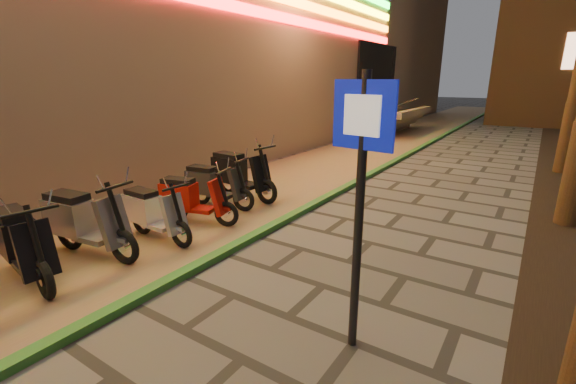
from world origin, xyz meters
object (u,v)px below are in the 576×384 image
Objects in this scene: scooter_6 at (82,221)px; scooter_7 at (151,212)px; scooter_10 at (238,173)px; scooter_5 at (21,242)px; scooter_9 at (212,185)px; pedestrian_sign at (360,180)px; scooter_8 at (190,198)px.

scooter_6 is 1.05m from scooter_7.
scooter_10 is at bearing 81.46° from scooter_6.
scooter_9 is at bearing 98.89° from scooter_5.
scooter_9 is at bearing 157.88° from pedestrian_sign.
scooter_5 is 4.51m from scooter_10.
scooter_5 is (-4.33, -1.18, -1.24)m from pedestrian_sign.
scooter_8 is 1.79m from scooter_10.
scooter_6 reaches higher than scooter_5.
scooter_7 is at bearing 61.35° from scooter_6.
pedestrian_sign is 1.53× the size of scooter_6.
scooter_5 is 1.10× the size of scooter_8.
scooter_5 is 2.77m from scooter_8.
scooter_10 reaches higher than scooter_7.
scooter_8 reaches higher than scooter_7.
scooter_7 is (0.32, 1.85, -0.06)m from scooter_5.
pedestrian_sign reaches higher than scooter_8.
pedestrian_sign is 4.56m from scooter_6.
scooter_10 is (-0.03, 4.51, 0.04)m from scooter_5.
scooter_9 is (-0.02, 3.67, -0.04)m from scooter_5.
scooter_7 is at bearing 88.81° from scooter_5.
scooter_5 is at bearing -84.57° from scooter_10.
pedestrian_sign is 5.62m from scooter_10.
pedestrian_sign is 1.58× the size of scooter_5.
scooter_9 is 0.84m from scooter_10.
scooter_7 is at bearing -103.96° from scooter_8.
scooter_10 reaches higher than scooter_9.
pedestrian_sign reaches higher than scooter_5.
pedestrian_sign is 4.52m from scooter_8.
scooter_5 is at bearing -111.61° from scooter_8.
scooter_6 is at bearing -109.51° from scooter_7.
scooter_8 is at bearing 71.44° from scooter_6.
scooter_8 is (0.34, 1.88, -0.06)m from scooter_6.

